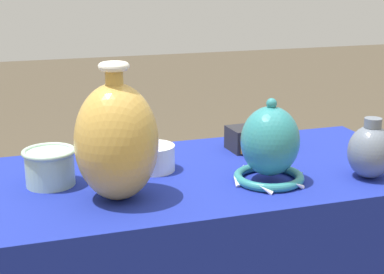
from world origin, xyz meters
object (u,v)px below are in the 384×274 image
(vase_tall_bulbous, at_px, (117,141))
(cup_wide_celadon, at_px, (50,166))
(pot_squat_porcelain, at_px, (153,158))
(jar_round_slate, at_px, (370,151))
(vase_dome_bell, at_px, (270,147))
(mosaic_tile_box, at_px, (257,138))

(vase_tall_bulbous, relative_size, cup_wide_celadon, 2.42)
(pot_squat_porcelain, distance_m, jar_round_slate, 0.55)
(jar_round_slate, bearing_deg, pot_squat_porcelain, 156.27)
(vase_dome_bell, height_order, mosaic_tile_box, vase_dome_bell)
(pot_squat_porcelain, distance_m, cup_wide_celadon, 0.27)
(vase_tall_bulbous, height_order, cup_wide_celadon, vase_tall_bulbous)
(vase_dome_bell, xyz_separation_m, pot_squat_porcelain, (-0.25, 0.17, -0.06))
(mosaic_tile_box, distance_m, jar_round_slate, 0.36)
(pot_squat_porcelain, bearing_deg, cup_wide_celadon, -174.21)
(mosaic_tile_box, relative_size, cup_wide_celadon, 1.34)
(vase_tall_bulbous, height_order, vase_dome_bell, vase_tall_bulbous)
(pot_squat_porcelain, bearing_deg, jar_round_slate, -23.73)
(mosaic_tile_box, bearing_deg, cup_wide_celadon, -172.48)
(vase_tall_bulbous, relative_size, mosaic_tile_box, 1.80)
(mosaic_tile_box, height_order, jar_round_slate, jar_round_slate)
(cup_wide_celadon, distance_m, jar_round_slate, 0.80)
(pot_squat_porcelain, relative_size, cup_wide_celadon, 0.87)
(vase_dome_bell, distance_m, mosaic_tile_box, 0.28)
(pot_squat_porcelain, xyz_separation_m, jar_round_slate, (0.51, -0.22, 0.04))
(mosaic_tile_box, bearing_deg, vase_dome_bell, -111.54)
(vase_tall_bulbous, bearing_deg, pot_squat_porcelain, 52.69)
(cup_wide_celadon, bearing_deg, vase_tall_bulbous, -44.26)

